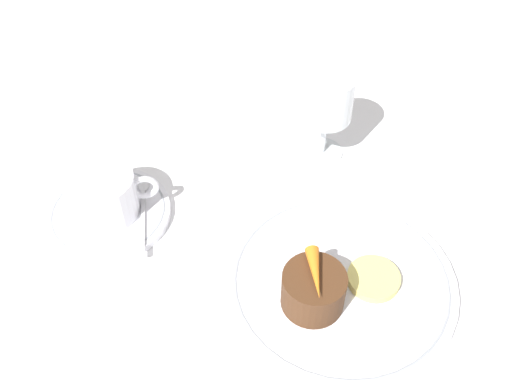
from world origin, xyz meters
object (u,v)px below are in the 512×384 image
(coffee_cup, at_px, (103,194))
(dinner_plate, at_px, (339,283))
(wine_glass, at_px, (327,102))
(dessert_cake, at_px, (313,290))
(fork, at_px, (486,234))

(coffee_cup, bearing_deg, dinner_plate, -31.82)
(coffee_cup, bearing_deg, wine_glass, 12.07)
(wine_glass, distance_m, dessert_cake, 0.25)
(dinner_plate, distance_m, dessert_cake, 0.05)
(coffee_cup, height_order, fork, coffee_cup)
(fork, distance_m, dessert_cake, 0.24)
(dinner_plate, height_order, coffee_cup, coffee_cup)
(fork, relative_size, dessert_cake, 2.84)
(dinner_plate, xyz_separation_m, wine_glass, (0.04, 0.21, 0.08))
(coffee_cup, distance_m, wine_glass, 0.30)
(coffee_cup, distance_m, fork, 0.46)
(dinner_plate, bearing_deg, fork, 11.41)
(fork, bearing_deg, dinner_plate, -168.59)
(coffee_cup, height_order, wine_glass, wine_glass)
(wine_glass, height_order, dessert_cake, wine_glass)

